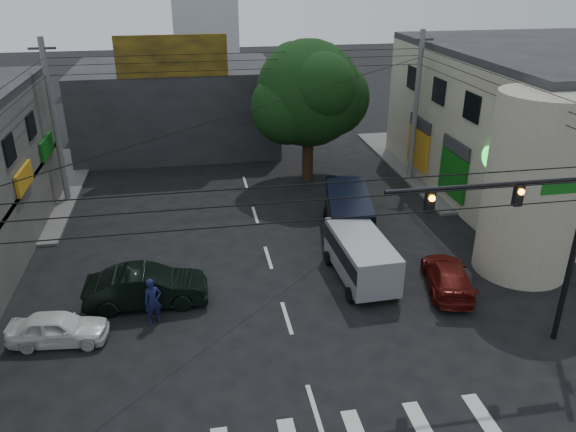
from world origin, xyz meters
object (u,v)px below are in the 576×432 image
object	(u,v)px
utility_pole_far_left	(55,123)
dark_sedan	(147,287)
navy_van	(348,214)
white_compact	(58,328)
silver_minivan	(361,259)
maroon_sedan	(448,276)
traffic_officer	(153,301)
utility_pole_far_right	(416,108)
street_tree	(309,94)
traffic_gantry	(536,223)

from	to	relation	value
utility_pole_far_left	dark_sedan	size ratio (longest dim) A/B	1.90
utility_pole_far_left	navy_van	world-z (taller)	utility_pole_far_left
white_compact	silver_minivan	world-z (taller)	silver_minivan
dark_sedan	navy_van	size ratio (longest dim) A/B	0.86
maroon_sedan	white_compact	bearing A→B (deg)	17.57
navy_van	traffic_officer	bearing A→B (deg)	134.34
dark_sedan	traffic_officer	distance (m)	1.37
utility_pole_far_right	navy_van	bearing A→B (deg)	-130.80
street_tree	traffic_gantry	size ratio (longest dim) A/B	1.21
street_tree	silver_minivan	distance (m)	13.44
street_tree	dark_sedan	xyz separation A→B (m)	(-9.36, -13.04, -4.68)
traffic_gantry	white_compact	world-z (taller)	traffic_gantry
navy_van	traffic_officer	size ratio (longest dim) A/B	3.02
dark_sedan	traffic_officer	bearing A→B (deg)	-165.96
traffic_gantry	maroon_sedan	distance (m)	5.81
maroon_sedan	silver_minivan	size ratio (longest dim) A/B	0.96
navy_van	utility_pole_far_left	bearing A→B (deg)	75.19
traffic_gantry	silver_minivan	xyz separation A→B (m)	(-4.16, 5.34, -3.82)
utility_pole_far_left	traffic_officer	xyz separation A→B (m)	(5.45, -13.37, -3.66)
dark_sedan	white_compact	xyz separation A→B (m)	(-3.05, -2.00, -0.19)
white_compact	traffic_officer	distance (m)	3.45
silver_minivan	utility_pole_far_left	bearing A→B (deg)	48.47
utility_pole_far_left	dark_sedan	bearing A→B (deg)	-66.89
dark_sedan	traffic_officer	size ratio (longest dim) A/B	2.59
traffic_gantry	utility_pole_far_left	size ratio (longest dim) A/B	0.78
street_tree	silver_minivan	size ratio (longest dim) A/B	1.83
dark_sedan	white_compact	world-z (taller)	dark_sedan
street_tree	dark_sedan	distance (m)	16.72
utility_pole_far_left	silver_minivan	world-z (taller)	utility_pole_far_left
street_tree	utility_pole_far_right	xyz separation A→B (m)	(6.50, -1.00, -0.87)
dark_sedan	traffic_officer	xyz separation A→B (m)	(0.31, -1.33, 0.14)
street_tree	utility_pole_far_left	xyz separation A→B (m)	(-14.50, -1.00, -0.87)
street_tree	traffic_gantry	world-z (taller)	street_tree
traffic_gantry	traffic_officer	distance (m)	13.94
white_compact	dark_sedan	bearing A→B (deg)	-51.10
utility_pole_far_left	navy_van	size ratio (longest dim) A/B	1.63
traffic_gantry	traffic_officer	bearing A→B (deg)	164.22
white_compact	navy_van	bearing A→B (deg)	-55.84
maroon_sedan	silver_minivan	xyz separation A→B (m)	(-3.39, 1.41, 0.39)
traffic_gantry	navy_van	world-z (taller)	traffic_gantry
street_tree	maroon_sedan	bearing A→B (deg)	-77.72
utility_pole_far_left	dark_sedan	xyz separation A→B (m)	(5.14, -12.04, -3.81)
navy_van	white_compact	bearing A→B (deg)	129.19
traffic_officer	maroon_sedan	bearing A→B (deg)	-19.98
white_compact	traffic_officer	world-z (taller)	traffic_officer
traffic_gantry	dark_sedan	size ratio (longest dim) A/B	1.48
traffic_gantry	navy_van	xyz separation A→B (m)	(-3.46, 9.90, -3.76)
dark_sedan	maroon_sedan	size ratio (longest dim) A/B	1.07
traffic_gantry	utility_pole_far_left	distance (m)	25.00
traffic_gantry	utility_pole_far_right	world-z (taller)	utility_pole_far_right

